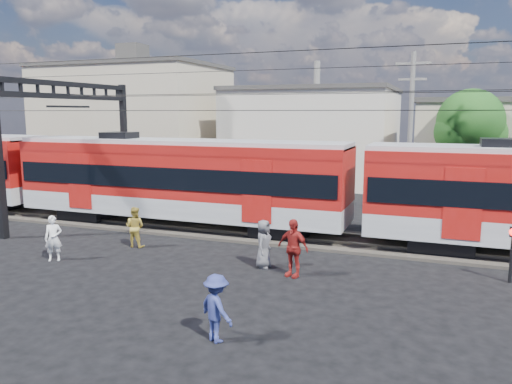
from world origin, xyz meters
TOP-DOWN VIEW (x-y plane):
  - ground at (0.00, 0.00)m, footprint 120.00×120.00m
  - track_bed at (0.00, 8.00)m, footprint 70.00×3.40m
  - rail_near at (0.00, 7.25)m, footprint 70.00×0.12m
  - rail_far at (0.00, 8.75)m, footprint 70.00×0.12m
  - commuter_train at (-3.66, 8.00)m, footprint 50.30×3.08m
  - catenary at (-8.65, 8.00)m, footprint 70.00×9.30m
  - building_west at (-17.00, 24.00)m, footprint 14.28×10.20m
  - building_midwest at (-2.00, 27.00)m, footprint 12.24×12.24m
  - utility_pole_mid at (6.00, 15.00)m, footprint 1.80×0.24m
  - tree_near at (9.19, 18.09)m, footprint 3.82×3.64m
  - pedestrian_a at (-5.57, 1.68)m, footprint 0.73×0.67m
  - pedestrian_b at (-3.85, 4.33)m, footprint 0.85×0.69m
  - pedestrian_c at (2.86, -2.19)m, footprint 1.23×1.06m
  - pedestrian_d at (3.20, 3.05)m, footprint 1.24×0.78m
  - pedestrian_e at (1.96, 3.61)m, footprint 0.55×0.84m

SIDE VIEW (x-z plane):
  - ground at x=0.00m, z-range 0.00..0.00m
  - track_bed at x=0.00m, z-range 0.00..0.12m
  - rail_near at x=0.00m, z-range 0.12..0.24m
  - rail_far at x=0.00m, z-range 0.12..0.24m
  - pedestrian_c at x=2.86m, z-range 0.00..1.66m
  - pedestrian_b at x=-3.85m, z-range 0.00..1.66m
  - pedestrian_a at x=-5.57m, z-range 0.00..1.68m
  - pedestrian_e at x=1.96m, z-range 0.00..1.71m
  - pedestrian_d at x=3.20m, z-range 0.00..1.96m
  - commuter_train at x=-3.66m, z-range 0.31..4.49m
  - building_midwest at x=-2.00m, z-range 0.01..7.31m
  - utility_pole_mid at x=6.00m, z-range 0.28..8.78m
  - building_west at x=-17.00m, z-range 0.01..9.31m
  - tree_near at x=9.19m, z-range 1.30..8.02m
  - catenary at x=-8.65m, z-range 1.38..8.89m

